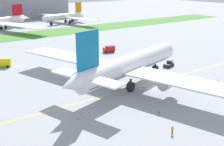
{
  "coord_description": "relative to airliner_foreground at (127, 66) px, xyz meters",
  "views": [
    {
      "loc": [
        -56.5,
        -56.18,
        29.23
      ],
      "look_at": [
        -9.02,
        7.98,
        3.96
      ],
      "focal_mm": 47.22,
      "sensor_mm": 36.0,
      "label": 1
    }
  ],
  "objects": [
    {
      "name": "ground_crew_marshaller_front",
      "position": [
        14.97,
        -4.49,
        -5.21
      ],
      "size": [
        0.52,
        0.39,
        1.6
      ],
      "color": "black",
      "rests_on": "ground"
    },
    {
      "name": "ground_crew_wingwalker_port",
      "position": [
        -10.05,
        -26.47,
        -5.12
      ],
      "size": [
        0.61,
        0.29,
        1.74
      ],
      "color": "black",
      "rests_on": "ground"
    },
    {
      "name": "ground_plane",
      "position": [
        5.73,
        -5.15,
        -6.18
      ],
      "size": [
        600.0,
        600.0,
        0.0
      ],
      "primitive_type": "plane",
      "color": "#9399A0",
      "rests_on": "ground"
    },
    {
      "name": "service_truck_baggage_loader",
      "position": [
        -22.41,
        41.24,
        -4.51
      ],
      "size": [
        5.79,
        4.39,
        3.14
      ],
      "color": "yellow",
      "rests_on": "ground"
    },
    {
      "name": "parked_airliner_far_outer",
      "position": [
        46.99,
        125.94,
        -1.48
      ],
      "size": [
        38.07,
        60.03,
        13.89
      ],
      "color": "white",
      "rests_on": "ground"
    },
    {
      "name": "traffic_cone_near_nose",
      "position": [
        -20.28,
        -8.14,
        -5.9
      ],
      "size": [
        0.36,
        0.36,
        0.58
      ],
      "color": "#F2590C",
      "rests_on": "ground"
    },
    {
      "name": "ground_crew_wingwalker_starboard",
      "position": [
        -5.61,
        -18.41,
        -5.23
      ],
      "size": [
        0.42,
        0.47,
        1.57
      ],
      "color": "black",
      "rests_on": "ground"
    },
    {
      "name": "service_truck_fuel_bowser",
      "position": [
        20.59,
        37.15,
        -4.68
      ],
      "size": [
        5.09,
        3.26,
        2.77
      ],
      "color": "#B21E19",
      "rests_on": "ground"
    },
    {
      "name": "airliner_foreground",
      "position": [
        0.0,
        0.0,
        0.0
      ],
      "size": [
        48.89,
        77.34,
        18.23
      ],
      "color": "white",
      "rests_on": "ground"
    },
    {
      "name": "pushback_tug",
      "position": [
        24.64,
        6.89,
        -5.2
      ],
      "size": [
        6.14,
        3.34,
        2.15
      ],
      "color": "#26262B",
      "rests_on": "ground"
    },
    {
      "name": "apron_taxi_line",
      "position": [
        5.73,
        -1.98,
        -6.18
      ],
      "size": [
        280.0,
        0.36,
        0.01
      ],
      "primitive_type": "cube",
      "color": "yellow",
      "rests_on": "ground"
    },
    {
      "name": "traffic_cone_starboard_wing",
      "position": [
        -21.92,
        -9.68,
        -5.9
      ],
      "size": [
        0.36,
        0.36,
        0.58
      ],
      "color": "#F2590C",
      "rests_on": "ground"
    },
    {
      "name": "grass_median_strip",
      "position": [
        5.73,
        96.52,
        -6.13
      ],
      "size": [
        320.0,
        24.0,
        0.1
      ],
      "primitive_type": "cube",
      "color": "#4C8438",
      "rests_on": "ground"
    },
    {
      "name": "traffic_cone_port_wing",
      "position": [
        25.33,
        -12.67,
        -5.9
      ],
      "size": [
        0.36,
        0.36,
        0.58
      ],
      "color": "#F2590C",
      "rests_on": "ground"
    }
  ]
}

